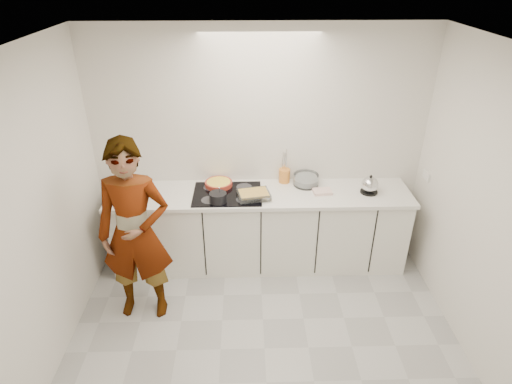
{
  "coord_description": "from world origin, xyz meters",
  "views": [
    {
      "loc": [
        -0.15,
        -2.72,
        3.12
      ],
      "look_at": [
        -0.05,
        1.05,
        1.05
      ],
      "focal_mm": 30.0,
      "sensor_mm": 36.0,
      "label": 1
    }
  ],
  "objects_px": {
    "mixing_bowl": "(306,180)",
    "saucepan": "(218,197)",
    "tart_dish": "(219,183)",
    "cook": "(135,233)",
    "kettle": "(370,185)",
    "utensil_crock": "(284,176)",
    "baking_dish": "(254,194)",
    "hob": "(227,194)"
  },
  "relations": [
    {
      "from": "tart_dish",
      "to": "cook",
      "type": "distance_m",
      "value": 1.15
    },
    {
      "from": "utensil_crock",
      "to": "cook",
      "type": "distance_m",
      "value": 1.76
    },
    {
      "from": "hob",
      "to": "tart_dish",
      "type": "relative_size",
      "value": 2.01
    },
    {
      "from": "saucepan",
      "to": "mixing_bowl",
      "type": "distance_m",
      "value": 1.02
    },
    {
      "from": "saucepan",
      "to": "mixing_bowl",
      "type": "height_order",
      "value": "saucepan"
    },
    {
      "from": "baking_dish",
      "to": "saucepan",
      "type": "bearing_deg",
      "value": -168.26
    },
    {
      "from": "mixing_bowl",
      "to": "kettle",
      "type": "height_order",
      "value": "kettle"
    },
    {
      "from": "hob",
      "to": "baking_dish",
      "type": "bearing_deg",
      "value": -19.25
    },
    {
      "from": "kettle",
      "to": "utensil_crock",
      "type": "distance_m",
      "value": 0.93
    },
    {
      "from": "kettle",
      "to": "utensil_crock",
      "type": "height_order",
      "value": "kettle"
    },
    {
      "from": "tart_dish",
      "to": "mixing_bowl",
      "type": "distance_m",
      "value": 0.96
    },
    {
      "from": "kettle",
      "to": "tart_dish",
      "type": "bearing_deg",
      "value": 173.74
    },
    {
      "from": "baking_dish",
      "to": "tart_dish",
      "type": "bearing_deg",
      "value": 143.99
    },
    {
      "from": "hob",
      "to": "kettle",
      "type": "distance_m",
      "value": 1.52
    },
    {
      "from": "cook",
      "to": "hob",
      "type": "bearing_deg",
      "value": 41.81
    },
    {
      "from": "mixing_bowl",
      "to": "kettle",
      "type": "xyz_separation_m",
      "value": [
        0.65,
        -0.2,
        0.03
      ]
    },
    {
      "from": "hob",
      "to": "cook",
      "type": "bearing_deg",
      "value": -138.67
    },
    {
      "from": "utensil_crock",
      "to": "cook",
      "type": "xyz_separation_m",
      "value": [
        -1.45,
        -0.99,
        -0.07
      ]
    },
    {
      "from": "tart_dish",
      "to": "saucepan",
      "type": "xyz_separation_m",
      "value": [
        0.01,
        -0.35,
        0.02
      ]
    },
    {
      "from": "hob",
      "to": "baking_dish",
      "type": "distance_m",
      "value": 0.3
    },
    {
      "from": "tart_dish",
      "to": "utensil_crock",
      "type": "xyz_separation_m",
      "value": [
        0.73,
        0.1,
        0.04
      ]
    },
    {
      "from": "mixing_bowl",
      "to": "utensil_crock",
      "type": "relative_size",
      "value": 2.13
    },
    {
      "from": "utensil_crock",
      "to": "cook",
      "type": "bearing_deg",
      "value": -145.5
    },
    {
      "from": "tart_dish",
      "to": "baking_dish",
      "type": "relative_size",
      "value": 0.98
    },
    {
      "from": "hob",
      "to": "saucepan",
      "type": "distance_m",
      "value": 0.2
    },
    {
      "from": "baking_dish",
      "to": "cook",
      "type": "relative_size",
      "value": 0.2
    },
    {
      "from": "kettle",
      "to": "baking_dish",
      "type": "bearing_deg",
      "value": -175.5
    },
    {
      "from": "mixing_bowl",
      "to": "saucepan",
      "type": "bearing_deg",
      "value": -158.77
    },
    {
      "from": "saucepan",
      "to": "utensil_crock",
      "type": "distance_m",
      "value": 0.85
    },
    {
      "from": "hob",
      "to": "saucepan",
      "type": "height_order",
      "value": "saucepan"
    },
    {
      "from": "tart_dish",
      "to": "kettle",
      "type": "xyz_separation_m",
      "value": [
        1.62,
        -0.18,
        0.05
      ]
    },
    {
      "from": "hob",
      "to": "tart_dish",
      "type": "bearing_deg",
      "value": 119.27
    },
    {
      "from": "utensil_crock",
      "to": "baking_dish",
      "type": "bearing_deg",
      "value": -133.3
    },
    {
      "from": "kettle",
      "to": "mixing_bowl",
      "type": "bearing_deg",
      "value": 163.34
    },
    {
      "from": "utensil_crock",
      "to": "kettle",
      "type": "bearing_deg",
      "value": -17.28
    },
    {
      "from": "baking_dish",
      "to": "mixing_bowl",
      "type": "bearing_deg",
      "value": 26.64
    },
    {
      "from": "hob",
      "to": "kettle",
      "type": "height_order",
      "value": "kettle"
    },
    {
      "from": "mixing_bowl",
      "to": "utensil_crock",
      "type": "distance_m",
      "value": 0.25
    },
    {
      "from": "tart_dish",
      "to": "utensil_crock",
      "type": "height_order",
      "value": "utensil_crock"
    },
    {
      "from": "saucepan",
      "to": "mixing_bowl",
      "type": "relative_size",
      "value": 0.69
    },
    {
      "from": "cook",
      "to": "baking_dish",
      "type": "bearing_deg",
      "value": 30.04
    },
    {
      "from": "mixing_bowl",
      "to": "tart_dish",
      "type": "bearing_deg",
      "value": -178.91
    }
  ]
}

